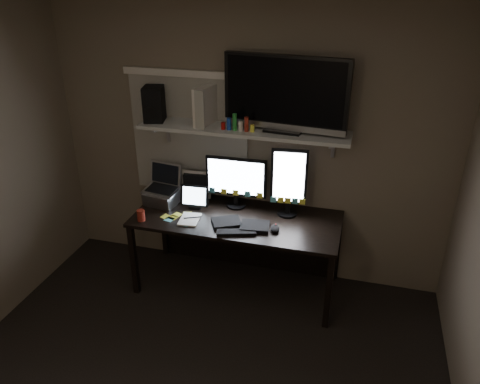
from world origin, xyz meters
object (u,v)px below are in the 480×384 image
(mouse, at_px, (275,229))
(monitor_portrait, at_px, (289,182))
(desk, at_px, (240,228))
(tablet, at_px, (195,197))
(cup, at_px, (141,215))
(speaker, at_px, (154,104))
(game_console, at_px, (205,106))
(tv, at_px, (285,94))
(laptop, at_px, (161,186))
(keyboard, at_px, (241,224))
(monitor_landscape, at_px, (236,182))

(mouse, bearing_deg, monitor_portrait, 70.19)
(desk, xyz_separation_m, mouse, (0.37, -0.26, 0.20))
(tablet, distance_m, cup, 0.51)
(monitor_portrait, distance_m, speaker, 1.35)
(game_console, bearing_deg, tv, 10.63)
(desk, bearing_deg, tv, 15.21)
(speaker, bearing_deg, laptop, -75.82)
(laptop, bearing_deg, keyboard, -5.53)
(monitor_landscape, height_order, game_console, game_console)
(tv, bearing_deg, tablet, -163.14)
(cup, bearing_deg, mouse, 6.54)
(tablet, bearing_deg, keyboard, -26.91)
(mouse, bearing_deg, tablet, 153.73)
(tv, bearing_deg, keyboard, -121.73)
(monitor_landscape, xyz_separation_m, laptop, (-0.67, -0.13, -0.06))
(tablet, xyz_separation_m, game_console, (0.07, 0.14, 0.80))
(mouse, relative_size, cup, 1.21)
(mouse, distance_m, tv, 1.09)
(monitor_portrait, relative_size, cup, 6.35)
(keyboard, xyz_separation_m, tv, (0.27, 0.35, 1.04))
(monitor_landscape, xyz_separation_m, mouse, (0.43, -0.34, -0.22))
(desk, relative_size, cup, 18.34)
(keyboard, distance_m, laptop, 0.84)
(laptop, height_order, game_console, game_console)
(laptop, bearing_deg, monitor_landscape, 19.99)
(monitor_landscape, distance_m, cup, 0.88)
(laptop, xyz_separation_m, cup, (-0.05, -0.34, -0.13))
(mouse, relative_size, tv, 0.12)
(monitor_landscape, distance_m, laptop, 0.69)
(desk, distance_m, tablet, 0.50)
(mouse, height_order, laptop, laptop)
(game_console, bearing_deg, cup, -121.47)
(speaker, bearing_deg, monitor_portrait, -14.64)
(tv, bearing_deg, monitor_portrait, -25.09)
(tv, bearing_deg, mouse, -79.96)
(monitor_portrait, height_order, speaker, speaker)
(laptop, bearing_deg, cup, -89.56)
(keyboard, bearing_deg, game_console, 122.00)
(desk, bearing_deg, cup, -153.42)
(monitor_landscape, distance_m, speaker, 0.99)
(desk, bearing_deg, game_console, 164.17)
(desk, relative_size, laptop, 5.04)
(mouse, relative_size, speaker, 0.39)
(monitor_portrait, distance_m, mouse, 0.43)
(desk, height_order, tv, tv)
(mouse, relative_size, game_console, 0.36)
(tv, xyz_separation_m, game_console, (-0.68, 0.00, -0.14))
(laptop, height_order, speaker, speaker)
(keyboard, distance_m, game_console, 1.05)
(monitor_portrait, xyz_separation_m, laptop, (-1.15, -0.10, -0.13))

